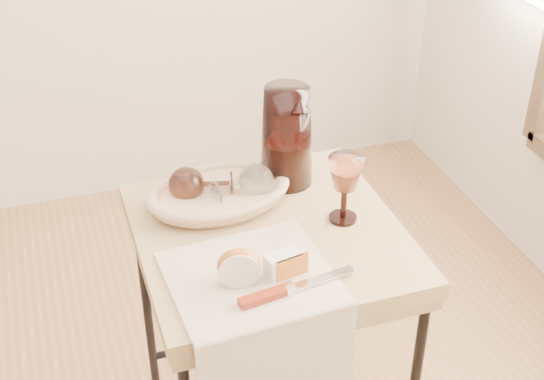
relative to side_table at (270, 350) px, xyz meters
name	(u,v)px	position (x,y,z in m)	size (l,w,h in m)	color
side_table	(270,350)	(0.00, 0.00, 0.00)	(0.59, 0.59, 0.75)	brown
tea_towel	(251,277)	(-0.09, -0.15, 0.38)	(0.33, 0.30, 0.01)	beige
bread_basket	(219,196)	(-0.08, 0.14, 0.40)	(0.31, 0.21, 0.04)	#A47C5A
goblet_lying_a	(206,184)	(-0.11, 0.15, 0.43)	(0.14, 0.09, 0.09)	#48271B
goblet_lying_b	(239,186)	(-0.03, 0.12, 0.43)	(0.13, 0.08, 0.08)	white
pitcher	(287,136)	(0.11, 0.19, 0.50)	(0.17, 0.25, 0.29)	black
wine_goblet	(345,189)	(0.17, -0.01, 0.46)	(0.08, 0.08, 0.16)	white
apple_half	(239,265)	(-0.12, -0.16, 0.42)	(0.09, 0.05, 0.08)	red
apple_wedge	(283,264)	(-0.02, -0.16, 0.40)	(0.07, 0.04, 0.05)	white
table_knife	(293,286)	(-0.02, -0.22, 0.39)	(0.25, 0.03, 0.02)	silver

